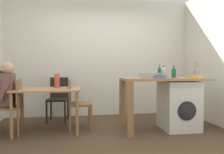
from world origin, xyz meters
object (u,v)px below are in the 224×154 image
Objects in this scene: bottle_clear_small at (174,72)px; chair_person_seat at (13,104)px; dining_table at (48,94)px; utensil_crock at (196,74)px; chair_opposite at (76,101)px; seated_person at (2,94)px; chair_spare_by_wall at (58,96)px; bottle_tall_green at (159,72)px; colander at (195,76)px; mixing_bowl at (161,77)px; washing_machine at (179,105)px; bottle_squat_brown at (164,72)px; vase at (57,81)px.

chair_person_seat is at bearing 179.08° from bottle_clear_small.
utensil_crock is (2.66, -0.17, 0.35)m from dining_table.
seated_person is at bearing -85.10° from chair_opposite.
utensil_crock reaches higher than chair_spare_by_wall.
bottle_tall_green is at bearing 83.45° from chair_opposite.
dining_table is 4.78× the size of bottle_tall_green.
chair_opposite is at bearing 166.20° from colander.
washing_machine is at bearing 25.17° from mixing_bowl.
mixing_bowl reaches higher than chair_spare_by_wall.
bottle_squat_brown is 1.04× the size of mixing_bowl.
mixing_bowl is (1.76, -1.20, 0.44)m from chair_spare_by_wall.
chair_person_seat is 0.23m from seated_person.
chair_opposite is 2.11m from colander.
washing_machine is at bearing -98.81° from seated_person.
bottle_tall_green reaches higher than washing_machine.
dining_table is 2.68m from utensil_crock.
washing_machine is 0.59m from colander.
washing_machine is at bearing -8.70° from vase.
utensil_crock is at bearing 56.30° from colander.
vase is (-1.72, 0.52, -0.08)m from mixing_bowl.
utensil_crock is at bearing -98.06° from chair_person_seat.
chair_spare_by_wall is 3.00× the size of utensil_crock.
bottle_squat_brown is 0.20m from bottle_clear_small.
chair_person_seat is at bearing -179.22° from bottle_tall_green.
colander is at bearing -38.74° from bottle_tall_green.
chair_person_seat reaches higher than dining_table.
mixing_bowl is at bearing -154.83° from washing_machine.
washing_machine is (2.18, -1.00, -0.08)m from chair_spare_by_wall.
bottle_tall_green reaches higher than mixing_bowl.
vase is (0.15, 0.10, 0.22)m from dining_table.
vase is at bearing 166.82° from colander.
seated_person is 2.72m from bottle_tall_green.
bottle_squat_brown is (2.10, 0.01, 0.38)m from dining_table.
bottle_squat_brown is 1.10× the size of colander.
chair_spare_by_wall is 4.25× the size of mixing_bowl.
utensil_crock is (0.42, -0.04, -0.03)m from bottle_clear_small.
washing_machine is at bearing 161.80° from chair_spare_by_wall.
dining_table is 0.57m from chair_person_seat.
bottle_squat_brown is at bearing 127.47° from washing_machine.
chair_person_seat is 1.03m from chair_opposite.
seated_person reaches higher than chair_person_seat.
chair_opposite and chair_spare_by_wall have the same top height.
seated_person is (-0.71, -0.11, 0.03)m from dining_table.
chair_spare_by_wall is 4.09× the size of bottle_squat_brown.
bottle_clear_small is (2.24, -0.14, 0.38)m from dining_table.
vase is at bearing 173.74° from utensil_crock.
bottle_clear_small is 0.85× the size of vase.
washing_machine is at bearing -29.90° from bottle_tall_green.
chair_spare_by_wall is 1.05× the size of washing_machine.
chair_spare_by_wall is (0.11, 0.77, -0.14)m from dining_table.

